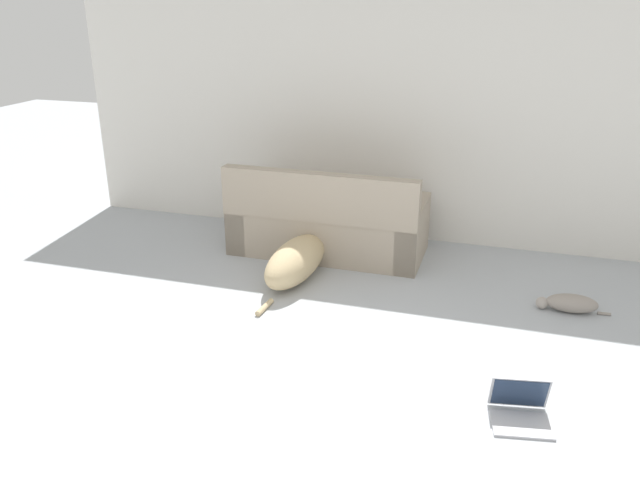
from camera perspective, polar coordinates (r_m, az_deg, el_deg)
The scene contains 6 objects.
ground_plane at distance 3.70m, azimuth -3.55°, elevation -18.19°, with size 20.00×20.00×0.00m, color #ADB2B7.
wall_back at distance 6.28m, azimuth 7.28°, elevation 11.37°, with size 6.86×0.06×2.55m.
couch at distance 6.03m, azimuth 0.70°, elevation 1.38°, with size 1.85×0.84×0.88m.
dog at distance 5.54m, azimuth -1.98°, elevation -1.74°, with size 0.46×1.45×0.36m.
cat at distance 5.37m, azimuth 21.86°, elevation -5.39°, with size 0.57×0.20×0.15m.
laptop_open at distance 4.02m, azimuth 17.83°, elevation -14.21°, with size 0.39×0.37×0.25m.
Camera 1 is at (1.03, -2.65, 2.36)m, focal length 35.00 mm.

